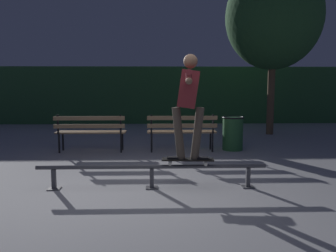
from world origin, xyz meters
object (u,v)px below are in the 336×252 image
Objects in this scene: skateboard at (188,160)px; tree_far_right at (274,17)px; park_bench_left_center at (182,129)px; trash_can at (233,133)px; park_bench_leftmost at (90,129)px; skateboarder at (188,98)px; grind_rail at (152,170)px.

tree_far_right reaches higher than skateboard.
tree_far_right reaches higher than park_bench_left_center.
trash_can is at bearing 66.00° from skateboard.
park_bench_leftmost and park_bench_left_center have the same top height.
park_bench_leftmost is at bearing 124.93° from skateboarder.
park_bench_left_center is at bearing 76.92° from grind_rail.
tree_far_right is at bearing 61.23° from skateboarder.
park_bench_left_center reaches higher than skateboard.
park_bench_leftmost reaches higher than skateboard.
skateboarder is at bearing -55.07° from park_bench_leftmost.
skateboarder is 3.44m from trash_can.
trash_can is at bearing 3.00° from park_bench_leftmost.
grind_rail is at bearing -180.00° from skateboard.
grind_rail is 7.46m from tree_far_right.
trash_can is at bearing -123.87° from tree_far_right.
tree_far_right is 4.45m from trash_can.
skateboarder reaches higher than grind_rail.
tree_far_right is 6.48× the size of trash_can.
park_bench_left_center is at bearing -171.90° from trash_can.
tree_far_right reaches higher than skateboarder.
skateboarder is at bearing -118.77° from tree_far_right.
tree_far_right is at bearing 28.62° from park_bench_leftmost.
grind_rail is 2.16× the size of park_bench_left_center.
park_bench_leftmost is 0.31× the size of tree_far_right.
grind_rail is 2.21× the size of skateboarder.
grind_rail is 0.57m from skateboard.
skateboard is at bearing 0.00° from grind_rail.
skateboard is at bearing -55.11° from park_bench_leftmost.
park_bench_leftmost reaches higher than trash_can.
park_bench_left_center is 1.25m from trash_can.
skateboard is 0.50× the size of park_bench_leftmost.
skateboarder is 0.97× the size of park_bench_leftmost.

